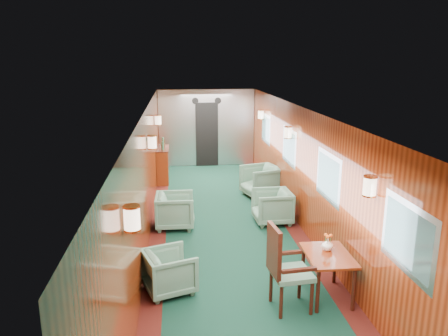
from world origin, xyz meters
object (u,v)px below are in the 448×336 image
Objects in this scene: dining_table at (328,261)px; side_chair at (284,265)px; credenza at (163,164)px; armchair_right_far at (261,181)px; armchair_left_far at (175,211)px; armchair_left_near at (169,271)px; armchair_right_near at (272,207)px.

side_chair reaches higher than dining_table.
dining_table is at bearing -68.80° from credenza.
dining_table is 4.74m from armchair_right_far.
armchair_left_far is at bearing 108.75° from side_chair.
side_chair is (-0.70, -0.23, 0.10)m from dining_table.
armchair_left_far reaches higher than dining_table.
armchair_right_far is (0.66, 4.97, -0.27)m from side_chair.
armchair_right_far is at bearing -45.84° from armchair_left_near.
armchair_right_far reaches higher than dining_table.
side_chair is 3.24m from armchair_right_near.
armchair_right_far is at bearing 174.66° from armchair_right_near.
armchair_left_near is 0.91× the size of armchair_right_near.
credenza is 4.12m from armchair_right_near.
dining_table reaches higher than armchair_left_near.
armchair_right_near is at bearing 94.13° from dining_table.
side_chair reaches higher than armchair_right_far.
dining_table is at bearing -119.35° from armchair_left_near.
credenza is 1.45× the size of armchair_right_far.
armchair_left_near is at bearing -41.14° from armchair_right_near.
side_chair is 5.02m from armchair_right_far.
armchair_right_far is at bearing -47.97° from armchair_left_far.
armchair_right_far is (2.10, 1.82, 0.03)m from armchair_left_far.
armchair_left_near is 0.90× the size of armchair_left_far.
credenza reaches higher than armchair_left_far.
dining_table is 1.17× the size of armchair_left_far.
side_chair is at bearing -160.17° from dining_table.
side_chair is 6.82m from credenza.
side_chair is 0.99× the size of credenza.
dining_table is 1.18× the size of armchair_right_near.
armchair_left_far reaches higher than armchair_right_near.
dining_table is 0.74m from side_chair.
credenza is 1.76× the size of armchair_left_near.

